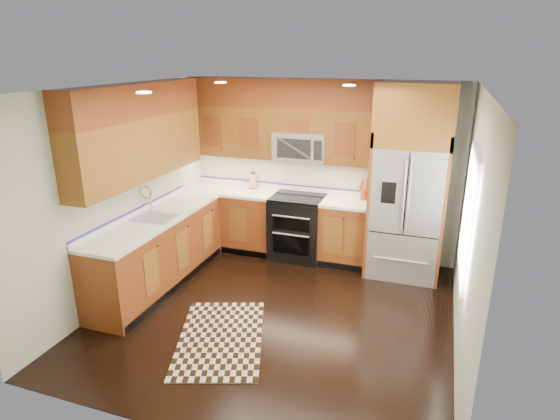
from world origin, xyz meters
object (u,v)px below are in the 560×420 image
(refrigerator, at_px, (409,183))
(knife_block, at_px, (253,181))
(range, at_px, (297,227))
(rug, at_px, (221,338))
(utensil_crock, at_px, (364,193))

(refrigerator, relative_size, knife_block, 9.85)
(range, height_order, rug, range)
(refrigerator, bearing_deg, rug, -126.30)
(knife_block, relative_size, utensil_crock, 0.86)
(refrigerator, relative_size, utensil_crock, 8.51)
(range, relative_size, knife_block, 3.58)
(rug, relative_size, utensil_crock, 4.82)
(range, bearing_deg, refrigerator, -1.40)
(rug, distance_m, knife_block, 2.85)
(rug, relative_size, knife_block, 5.58)
(range, xyz_separation_m, knife_block, (-0.79, 0.23, 0.58))
(refrigerator, distance_m, knife_block, 2.37)
(knife_block, bearing_deg, rug, -75.80)
(range, distance_m, knife_block, 1.01)
(range, height_order, refrigerator, refrigerator)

